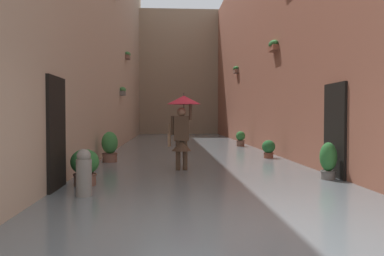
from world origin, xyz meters
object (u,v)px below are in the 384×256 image
potted_plant_near_left (241,139)px  potted_plant_far_right (85,167)px  potted_plant_near_right (110,148)px  potted_plant_far_left (269,149)px  potted_plant_mid_left (328,162)px  mooring_bollard (84,175)px  person_wading (182,120)px

potted_plant_near_left → potted_plant_far_right: size_ratio=0.95×
potted_plant_near_right → potted_plant_far_left: 5.05m
potted_plant_mid_left → potted_plant_near_right: (5.20, -3.59, 0.04)m
potted_plant_near_right → mooring_bollard: (-0.29, 5.10, -0.06)m
potted_plant_far_left → potted_plant_near_left: bearing=-89.8°
potted_plant_near_right → potted_plant_far_left: bearing=-171.4°
potted_plant_mid_left → potted_plant_far_right: 5.12m
potted_plant_far_left → potted_plant_far_right: bearing=44.3°
potted_plant_mid_left → potted_plant_near_left: 9.26m
person_wading → mooring_bollard: (1.81, 3.23, -0.91)m
person_wading → potted_plant_near_right: size_ratio=2.07×
person_wading → mooring_bollard: bearing=60.8°
potted_plant_near_right → potted_plant_far_right: (-0.09, 4.03, -0.07)m
potted_plant_near_left → potted_plant_far_right: (4.89, 9.70, 0.04)m
potted_plant_mid_left → potted_plant_near_right: size_ratio=0.90×
potted_plant_near_left → potted_plant_near_right: 7.54m
potted_plant_near_right → mooring_bollard: bearing=93.3°
person_wading → potted_plant_near_right: bearing=-41.7°
person_wading → potted_plant_far_left: size_ratio=3.05×
potted_plant_near_left → potted_plant_far_left: 4.92m
mooring_bollard → potted_plant_near_left: bearing=-113.5°
person_wading → potted_plant_near_right: person_wading is taller
potted_plant_near_right → potted_plant_near_left: bearing=-131.3°
potted_plant_near_left → potted_plant_far_right: potted_plant_far_right is taller
potted_plant_mid_left → potted_plant_far_right: potted_plant_mid_left is taller
potted_plant_far_right → potted_plant_far_left: 6.85m
person_wading → potted_plant_mid_left: size_ratio=2.29×
person_wading → potted_plant_mid_left: bearing=150.9°
potted_plant_mid_left → potted_plant_far_left: size_ratio=1.33×
potted_plant_near_left → potted_plant_near_right: size_ratio=0.77×
person_wading → potted_plant_far_right: bearing=47.0°
person_wading → potted_plant_mid_left: (-3.10, 1.72, -0.89)m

